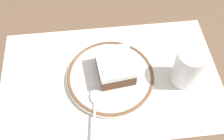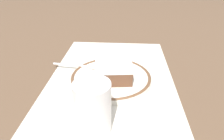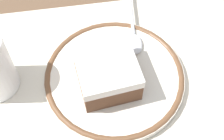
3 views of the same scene
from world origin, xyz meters
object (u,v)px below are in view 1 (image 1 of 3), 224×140
(cake_slice, at_px, (115,67))
(cup, at_px, (187,68))
(spoon, at_px, (95,104))
(plate, at_px, (112,75))

(cake_slice, relative_size, cup, 0.98)
(cake_slice, relative_size, spoon, 0.68)
(plate, height_order, spoon, spoon)
(cake_slice, height_order, spoon, cake_slice)
(plate, bearing_deg, cake_slice, 27.54)
(plate, distance_m, spoon, 0.09)
(plate, relative_size, cake_slice, 2.16)
(cake_slice, bearing_deg, plate, -152.46)
(cup, bearing_deg, cake_slice, 170.76)
(plate, bearing_deg, spoon, -122.54)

